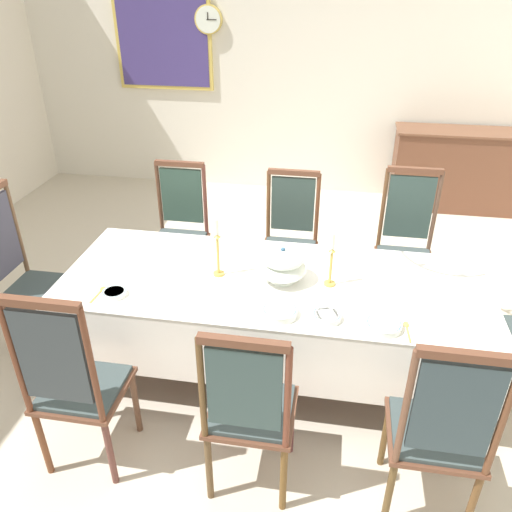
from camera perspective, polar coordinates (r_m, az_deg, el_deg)
name	(u,v)px	position (r m, az deg, el deg)	size (l,w,h in m)	color
ground	(277,346)	(3.84, 2.32, -10.08)	(6.82, 6.17, 0.04)	beige
back_wall	(317,40)	(6.11, 6.90, 22.96)	(6.82, 0.08, 3.49)	silver
dining_table	(273,289)	(3.21, 1.92, -3.77)	(2.63, 1.00, 0.73)	brown
tablecloth	(273,296)	(3.24, 1.90, -4.54)	(2.65, 1.02, 0.45)	white
chair_south_a	(74,382)	(2.83, -19.77, -13.15)	(0.44, 0.42, 1.18)	#5A2F21
chair_north_a	(180,229)	(4.21, -8.58, 2.98)	(0.44, 0.42, 1.10)	brown
chair_south_b	(249,408)	(2.59, -0.74, -16.69)	(0.44, 0.42, 1.09)	brown
chair_north_b	(290,239)	(4.04, 3.84, 1.97)	(0.44, 0.42, 1.09)	brown
chair_south_c	(439,430)	(2.61, 19.90, -17.89)	(0.44, 0.42, 1.14)	brown
chair_north_c	(406,245)	(4.06, 16.46, 1.24)	(0.44, 0.42, 1.16)	brown
chair_head_west	(24,274)	(3.84, -24.56, -1.83)	(0.42, 0.44, 1.21)	brown
soup_tureen	(283,265)	(3.11, 3.01, -0.99)	(0.29, 0.29, 0.23)	white
candlestick_west	(218,253)	(3.15, -4.30, 0.37)	(0.07, 0.07, 0.39)	gold
candlestick_east	(331,265)	(3.08, 8.42, -0.97)	(0.07, 0.07, 0.35)	gold
bowl_near_left	(384,325)	(2.84, 14.16, -7.51)	(0.19, 0.19, 0.04)	white
bowl_near_right	(114,293)	(3.13, -15.62, -4.00)	(0.14, 0.14, 0.03)	white
bowl_far_left	(327,316)	(2.85, 7.97, -6.68)	(0.16, 0.16, 0.04)	white
bowl_far_right	(280,311)	(2.85, 2.70, -6.24)	(0.20, 0.20, 0.04)	white
spoon_primary	(407,327)	(2.89, 16.56, -7.62)	(0.03, 0.18, 0.01)	gold
spoon_secondary	(101,291)	(3.20, -17.01, -3.73)	(0.03, 0.18, 0.01)	gold
sideboard	(457,170)	(6.22, 21.64, 8.98)	(1.44, 0.48, 0.90)	brown
mounted_clock	(209,19)	(6.21, -5.35, 24.93)	(0.31, 0.06, 0.31)	#D1B251
framed_painting	(163,42)	(6.39, -10.35, 22.60)	(1.13, 0.05, 1.05)	#D1B251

